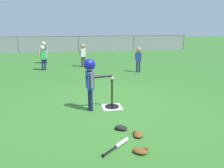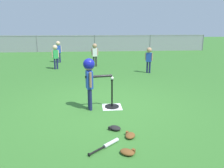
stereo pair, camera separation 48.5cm
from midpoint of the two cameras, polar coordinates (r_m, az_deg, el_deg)
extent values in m
plane|color=#336B28|center=(5.15, -4.69, -5.98)|extent=(60.00, 60.00, 0.00)
cube|color=white|center=(5.15, -2.71, -5.92)|extent=(0.44, 0.44, 0.01)
cylinder|color=black|center=(5.14, -2.71, -5.83)|extent=(0.32, 0.32, 0.03)
cylinder|color=black|center=(5.04, -2.76, -2.37)|extent=(0.04, 0.04, 0.63)
cylinder|color=black|center=(4.96, -2.80, 0.97)|extent=(0.06, 0.06, 0.02)
sphere|color=white|center=(4.94, -2.81, 1.50)|extent=(0.07, 0.07, 0.07)
cylinder|color=#191E4C|center=(4.99, -8.53, -3.81)|extent=(0.08, 0.08, 0.49)
cylinder|color=#191E4C|center=(4.88, -8.24, -4.20)|extent=(0.08, 0.08, 0.49)
cube|color=#2347B7|center=(4.81, -8.58, 0.94)|extent=(0.17, 0.24, 0.38)
cylinder|color=#8C6647|center=(4.94, -8.95, 1.61)|extent=(0.05, 0.05, 0.33)
cylinder|color=#8C6647|center=(4.68, -8.21, 0.89)|extent=(0.05, 0.05, 0.33)
sphere|color=#8C6647|center=(4.75, -8.72, 4.60)|extent=(0.22, 0.22, 0.22)
sphere|color=#141999|center=(4.74, -8.74, 4.93)|extent=(0.25, 0.25, 0.25)
cylinder|color=black|center=(4.85, -6.19, 1.86)|extent=(0.60, 0.16, 0.06)
cylinder|color=#191E4C|center=(8.89, 5.52, 4.40)|extent=(0.07, 0.07, 0.45)
cylinder|color=#191E4C|center=(8.90, 4.89, 4.43)|extent=(0.07, 0.07, 0.45)
cube|color=#2347B7|center=(8.83, 5.26, 6.95)|extent=(0.23, 0.19, 0.35)
cylinder|color=tan|center=(8.81, 6.07, 7.07)|extent=(0.05, 0.05, 0.30)
cylinder|color=tan|center=(8.85, 4.47, 7.14)|extent=(0.05, 0.05, 0.30)
sphere|color=tan|center=(8.80, 5.31, 8.77)|extent=(0.20, 0.20, 0.20)
cylinder|color=#262626|center=(10.15, -8.46, 5.66)|extent=(0.07, 0.07, 0.46)
cylinder|color=#262626|center=(10.14, -9.04, 5.63)|extent=(0.07, 0.07, 0.46)
cube|color=white|center=(10.09, -8.84, 7.95)|extent=(0.21, 0.13, 0.36)
cylinder|color=tan|center=(10.10, -8.12, 8.13)|extent=(0.05, 0.05, 0.31)
cylinder|color=tan|center=(10.08, -9.58, 8.06)|extent=(0.05, 0.05, 0.31)
sphere|color=tan|center=(10.06, -8.91, 9.60)|extent=(0.21, 0.21, 0.21)
cylinder|color=#191E4C|center=(11.48, -17.78, 6.21)|extent=(0.07, 0.07, 0.48)
cylinder|color=#191E4C|center=(11.46, -18.30, 6.16)|extent=(0.07, 0.07, 0.48)
cube|color=#2347B7|center=(11.42, -18.21, 8.28)|extent=(0.24, 0.18, 0.37)
cylinder|color=beige|center=(11.44, -17.57, 8.47)|extent=(0.05, 0.05, 0.32)
cylinder|color=beige|center=(11.39, -18.88, 8.34)|extent=(0.05, 0.05, 0.32)
sphere|color=beige|center=(11.39, -18.34, 9.78)|extent=(0.21, 0.21, 0.21)
cylinder|color=#191E4C|center=(9.76, -18.21, 4.70)|extent=(0.07, 0.07, 0.46)
cylinder|color=#191E4C|center=(9.73, -18.79, 4.63)|extent=(0.07, 0.07, 0.46)
cube|color=green|center=(9.68, -18.70, 7.03)|extent=(0.23, 0.19, 0.36)
cylinder|color=beige|center=(9.71, -17.98, 7.26)|extent=(0.05, 0.05, 0.31)
cylinder|color=beige|center=(9.65, -19.44, 7.09)|extent=(0.05, 0.05, 0.31)
sphere|color=beige|center=(9.65, -18.84, 8.73)|extent=(0.20, 0.20, 0.20)
cylinder|color=silver|center=(3.63, -1.45, -14.90)|extent=(0.27, 0.25, 0.06)
cylinder|color=black|center=(3.43, -4.82, -16.85)|extent=(0.25, 0.22, 0.03)
cylinder|color=black|center=(3.34, -6.68, -17.89)|extent=(0.04, 0.05, 0.05)
ellipsoid|color=brown|center=(3.41, 3.05, -16.86)|extent=(0.27, 0.26, 0.07)
cube|color=brown|center=(3.45, 4.57, -16.51)|extent=(0.06, 0.06, 0.06)
ellipsoid|color=brown|center=(3.86, 3.15, -12.87)|extent=(0.23, 0.27, 0.07)
cube|color=brown|center=(3.93, 2.25, -12.34)|extent=(0.06, 0.06, 0.06)
ellipsoid|color=black|center=(4.08, -0.99, -11.21)|extent=(0.27, 0.27, 0.07)
cube|color=black|center=(4.06, -2.35, -11.37)|extent=(0.06, 0.06, 0.06)
cylinder|color=slate|center=(16.38, -23.69, 9.27)|extent=(0.06, 0.06, 1.15)
cylinder|color=slate|center=(16.01, -9.39, 10.20)|extent=(0.06, 0.06, 1.15)
cylinder|color=slate|center=(16.63, 4.75, 10.51)|extent=(0.06, 0.06, 1.15)
cylinder|color=slate|center=(18.13, 17.22, 10.27)|extent=(0.06, 0.06, 1.15)
cube|color=gray|center=(15.98, -9.47, 12.05)|extent=(16.00, 0.03, 0.03)
cube|color=gray|center=(16.01, -9.39, 10.20)|extent=(16.00, 0.01, 1.15)
camera|label=1|loc=(0.24, -92.79, -0.74)|focal=35.64mm
camera|label=2|loc=(0.24, 87.21, 0.74)|focal=35.64mm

